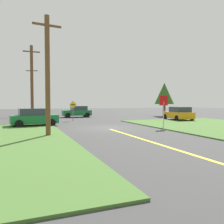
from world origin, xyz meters
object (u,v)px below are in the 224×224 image
Objects in this scene: oak_tree_left at (164,94)px; car_approaching_junction at (77,112)px; stop_sign at (164,105)px; car_on_crossroad at (179,114)px; utility_pole_near at (48,75)px; parked_car_near_building at (34,117)px; direction_sign at (73,108)px; utility_pole_far at (32,91)px; utility_pole_mid at (32,83)px.

car_approaching_junction is at bearing 168.71° from oak_tree_left.
stop_sign is 0.61× the size of car_on_crossroad.
utility_pole_near reaches higher than car_approaching_junction.
utility_pole_near reaches higher than parked_car_near_building.
utility_pole_near is (0.60, -6.86, 3.12)m from parked_car_near_building.
direction_sign is at bearing 82.66° from car_on_crossroad.
utility_pole_near is at bearing 73.09° from car_approaching_junction.
parked_car_near_building is 0.82× the size of oak_tree_left.
utility_pole_near is (-5.89, -18.00, 3.12)m from car_approaching_junction.
car_approaching_junction is 19.20m from utility_pole_near.
stop_sign is 16.95m from oak_tree_left.
utility_pole_near reaches higher than stop_sign.
utility_pole_near is at bearing -91.27° from parked_car_near_building.
car_on_crossroad is 12.66m from direction_sign.
car_on_crossroad is 1.92× the size of direction_sign.
car_on_crossroad is at bearing 26.20° from utility_pole_near.
oak_tree_left is (19.64, 8.51, 2.71)m from parked_car_near_building.
parked_car_near_building is 0.54× the size of utility_pole_far.
utility_pole_near is 3.25× the size of direction_sign.
car_approaching_junction is 0.54× the size of utility_pole_near.
car_on_crossroad is at bearing -111.56° from oak_tree_left.
stop_sign is at bearing 8.24° from utility_pole_near.
stop_sign reaches higher than car_approaching_junction.
utility_pole_far reaches higher than car_approaching_junction.
parked_car_near_building is 6.31m from direction_sign.
utility_pole_mid reaches higher than oak_tree_left.
car_on_crossroad is 17.45m from utility_pole_mid.
utility_pole_mid is at bearing 82.96° from parked_car_near_building.
utility_pole_near reaches higher than direction_sign.
utility_pole_far is 13.50m from direction_sign.
utility_pole_far is (-0.07, 23.89, 0.10)m from utility_pole_near.
utility_pole_mid is 1.63× the size of oak_tree_left.
car_approaching_junction is at bearing 73.58° from direction_sign.
stop_sign is 0.36× the size of utility_pole_near.
oak_tree_left reaches higher than parked_car_near_building.
parked_car_near_building is at bearing -90.80° from utility_pole_mid.
direction_sign is (-1.99, -6.75, 0.65)m from car_approaching_junction.
direction_sign is 0.45× the size of oak_tree_left.
utility_pole_near is at bearing -141.08° from oak_tree_left.
oak_tree_left is at bearing -24.01° from utility_pole_far.
car_approaching_junction is 14.35m from car_on_crossroad.
utility_pole_mid reaches higher than parked_car_near_building.
utility_pole_mid reaches higher than utility_pole_near.
stop_sign is 17.06m from car_approaching_junction.
car_on_crossroad is at bearing 136.55° from car_approaching_junction.
parked_car_near_building and car_approaching_junction have the same top height.
stop_sign is 1.16× the size of direction_sign.
utility_pole_mid is (-16.62, 4.03, 3.51)m from car_on_crossroad.
utility_pole_far is at bearing 107.43° from direction_sign.
car_on_crossroad is 8.46m from oak_tree_left.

